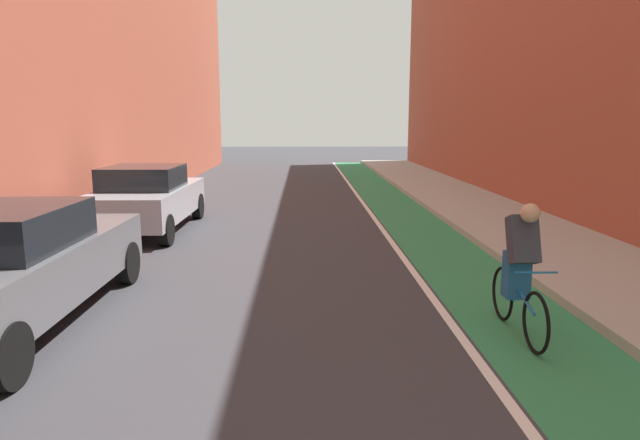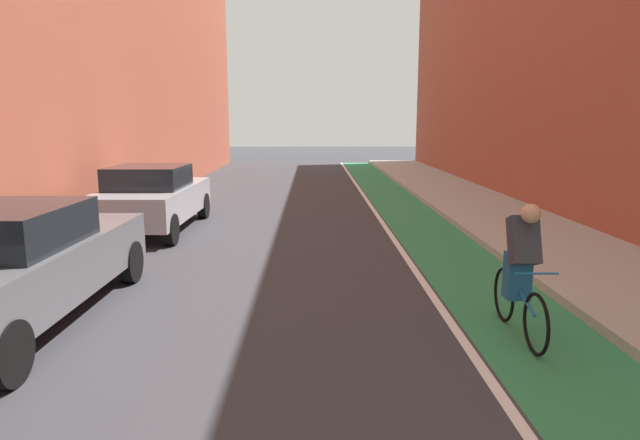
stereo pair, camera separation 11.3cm
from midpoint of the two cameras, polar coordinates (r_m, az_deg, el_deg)
The scene contains 8 objects.
ground_plane at distance 12.70m, azimuth -4.47°, elevation -1.40°, with size 86.99×86.99×0.00m, color #38383D.
bike_lane_paint at distance 14.90m, azimuth 8.80°, elevation 0.23°, with size 1.60×39.54×0.00m, color #2D8451.
lane_divider_stripe at distance 14.76m, azimuth 5.36°, elevation 0.22°, with size 0.12×39.54×0.00m, color white.
sidewalk_right at distance 15.46m, azimuth 17.00°, elevation 0.52°, with size 2.88×39.54×0.14m, color #A8A59E.
building_facade_right at distance 18.33m, azimuth 24.07°, elevation 18.34°, with size 2.40×35.54×10.83m, color #9E4C38.
parked_sedan_gray at distance 7.91m, azimuth -29.60°, elevation -4.00°, with size 1.91×4.65×1.53m.
parked_sedan_silver at distance 13.47m, azimuth -17.65°, elevation 2.20°, with size 1.92×4.39×1.53m.
cyclist_mid at distance 6.96m, azimuth 19.46°, elevation -4.80°, with size 0.48×1.75×1.63m.
Camera 1 is at (0.56, 3.34, 2.54)m, focal length 31.08 mm.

